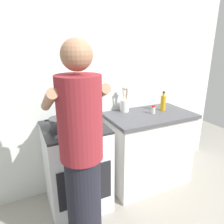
# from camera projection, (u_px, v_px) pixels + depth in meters

# --- Properties ---
(ground) EXTENTS (6.00, 6.00, 0.00)m
(ground) POSITION_uv_depth(u_px,v_px,m) (113.00, 200.00, 2.30)
(ground) COLOR gray
(back_wall) EXTENTS (3.20, 0.10, 2.50)m
(back_wall) POSITION_uv_depth(u_px,v_px,m) (110.00, 81.00, 2.42)
(back_wall) COLOR silver
(back_wall) RESTS_ON ground
(countertop) EXTENTS (1.00, 0.60, 0.90)m
(countertop) POSITION_uv_depth(u_px,v_px,m) (148.00, 148.00, 2.51)
(countertop) COLOR silver
(countertop) RESTS_ON ground
(stove_range) EXTENTS (0.60, 0.62, 0.90)m
(stove_range) POSITION_uv_depth(u_px,v_px,m) (76.00, 166.00, 2.14)
(stove_range) COLOR silver
(stove_range) RESTS_ON ground
(pot) EXTENTS (0.26, 0.19, 0.12)m
(pot) POSITION_uv_depth(u_px,v_px,m) (60.00, 124.00, 1.90)
(pot) COLOR #38383D
(pot) RESTS_ON stove_range
(mixing_bowl) EXTENTS (0.27, 0.27, 0.09)m
(mixing_bowl) POSITION_uv_depth(u_px,v_px,m) (86.00, 119.00, 2.07)
(mixing_bowl) COLOR #B7B7BC
(mixing_bowl) RESTS_ON stove_range
(utensil_crock) EXTENTS (0.10, 0.10, 0.32)m
(utensil_crock) POSITION_uv_depth(u_px,v_px,m) (125.00, 104.00, 2.42)
(utensil_crock) COLOR silver
(utensil_crock) RESTS_ON countertop
(spice_bottle) EXTENTS (0.04, 0.04, 0.10)m
(spice_bottle) POSITION_uv_depth(u_px,v_px,m) (153.00, 110.00, 2.37)
(spice_bottle) COLOR silver
(spice_bottle) RESTS_ON countertop
(oil_bottle) EXTENTS (0.06, 0.06, 0.23)m
(oil_bottle) POSITION_uv_depth(u_px,v_px,m) (163.00, 103.00, 2.47)
(oil_bottle) COLOR gold
(oil_bottle) RESTS_ON countertop
(person) EXTENTS (0.41, 0.50, 1.70)m
(person) POSITION_uv_depth(u_px,v_px,m) (82.00, 162.00, 1.47)
(person) COLOR black
(person) RESTS_ON ground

